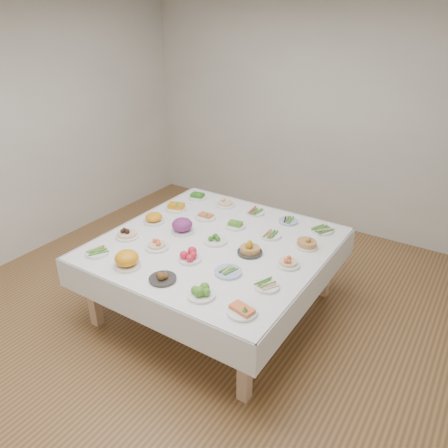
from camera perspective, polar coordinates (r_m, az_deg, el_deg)
The scene contains 27 objects.
room_envelope at distance 3.63m, azimuth -2.78°, elevation 12.42°, with size 5.02×5.02×2.81m.
display_table at distance 4.09m, azimuth -1.15°, elevation -3.31°, with size 2.01×2.01×0.75m.
dish_0 at distance 4.03m, azimuth -16.24°, elevation -3.52°, with size 0.20×0.20×0.05m.
dish_1 at distance 3.75m, azimuth -12.57°, elevation -4.57°, with size 0.24×0.24×0.14m.
dish_2 at distance 3.54m, azimuth -8.03°, elevation -6.83°, with size 0.22×0.22×0.09m.
dish_3 at distance 3.33m, azimuth -3.01°, elevation -8.73°, with size 0.22×0.22×0.10m.
dish_4 at distance 3.16m, azimuth 2.38°, elevation -10.91°, with size 0.22×0.22×0.10m.
dish_5 at distance 4.22m, azimuth -12.57°, elevation -1.03°, with size 0.22×0.22×0.12m.
dish_6 at distance 3.98m, azimuth -8.80°, elevation -2.51°, with size 0.21×0.21×0.11m.
dish_7 at distance 3.77m, azimuth -4.49°, elevation -4.16°, with size 0.20×0.20×0.10m.
dish_8 at distance 3.60m, azimuth 0.55°, elevation -6.19°, with size 0.22×0.22×0.05m.
dish_9 at distance 3.45m, azimuth 5.62°, elevation -8.02°, with size 0.19×0.19×0.05m.
dish_10 at distance 4.46m, azimuth -9.16°, elevation 0.82°, with size 0.21×0.21×0.12m.
dish_11 at distance 4.22m, azimuth -5.48°, elevation -0.27°, with size 0.23×0.23×0.14m.
dish_12 at distance 4.05m, azimuth -1.13°, elevation -1.94°, with size 0.22×0.22×0.09m.
dish_13 at distance 3.86m, azimuth 3.41°, elevation -3.01°, with size 0.24×0.24×0.14m.
dish_14 at distance 3.72m, azimuth 8.40°, elevation -4.78°, with size 0.20×0.20×0.11m.
dish_15 at distance 4.72m, azimuth -6.26°, elevation 2.36°, with size 0.22×0.22×0.11m.
dish_16 at distance 4.51m, azimuth -2.41°, elevation 1.14°, with size 0.21×0.21×0.09m.
dish_17 at distance 4.32m, azimuth 1.49°, elevation -0.05°, with size 0.20×0.20×0.08m.
dish_18 at distance 4.17m, azimuth 6.09°, elevation -1.38°, with size 0.20×0.20×0.05m.
dish_19 at distance 4.02m, azimuth 10.78°, elevation -2.22°, with size 0.22×0.21×0.13m.
dish_20 at distance 4.99m, azimuth -3.48°, elevation 3.72°, with size 0.21×0.21×0.09m.
dish_21 at distance 4.78m, azimuth 0.17°, elevation 2.98°, with size 0.21×0.21×0.12m.
dish_22 at distance 4.62m, azimuth 4.04°, elevation 1.57°, with size 0.19×0.19×0.05m.
dish_23 at distance 4.47m, azimuth 8.36°, elevation 0.43°, with size 0.19×0.19×0.05m.
dish_24 at distance 4.34m, azimuth 12.69°, elevation -0.73°, with size 0.21×0.20×0.05m.
Camera 1 is at (2.06, -2.85, 2.71)m, focal length 35.00 mm.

